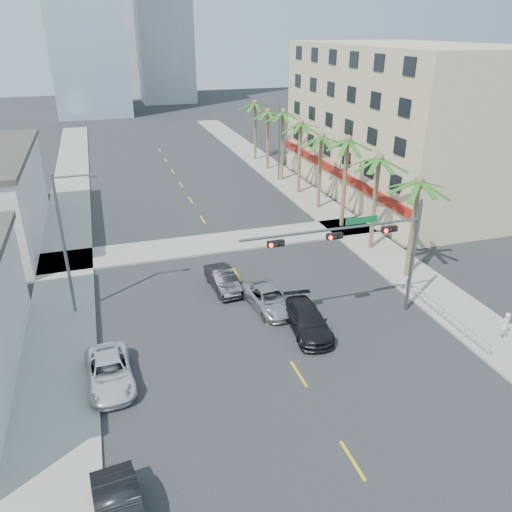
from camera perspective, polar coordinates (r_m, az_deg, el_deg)
The scene contains 23 objects.
ground at distance 24.16m, azimuth 8.65°, elevation -18.77°, with size 260.00×260.00×0.00m, color #262628.
sidewalk_right at distance 44.11m, azimuth 11.57°, elevation 2.36°, with size 4.00×120.00×0.15m, color gray.
sidewalk_left at distance 39.22m, azimuth -20.98°, elevation -1.79°, with size 4.00×120.00×0.15m, color gray.
sidewalk_cross at distance 41.76m, azimuth -4.40°, elevation 1.50°, with size 80.00×4.00×0.15m, color gray.
building_right at distance 55.45m, azimuth 16.61°, elevation 14.43°, with size 15.25×28.00×15.00m.
tower_far_center at distance 140.60m, azimuth -17.06°, elevation 25.67°, with size 16.00×16.00×42.00m, color #ADADB2.
traffic_signal_mast at distance 29.70m, azimuth 12.75°, elevation 1.42°, with size 11.12×0.54×7.20m.
palm_tree_0 at distance 35.29m, azimuth 18.13°, elevation 8.02°, with size 4.80×4.80×7.80m.
palm_tree_1 at distance 39.38m, azimuth 13.91°, elevation 10.71°, with size 4.80×4.80×8.16m.
palm_tree_2 at distance 43.72m, azimuth 10.46°, elevation 12.84°, with size 4.80×4.80×8.52m.
palm_tree_3 at distance 48.42m, azimuth 7.52°, elevation 13.33°, with size 4.80×4.80×7.80m.
palm_tree_4 at distance 53.03m, azimuth 5.14°, elevation 14.82°, with size 4.80×4.80×8.16m.
palm_tree_5 at distance 57.74m, azimuth 3.12°, elevation 16.04°, with size 4.80×4.80×8.52m.
palm_tree_6 at distance 62.69m, azimuth 1.38°, elevation 16.12°, with size 4.80×4.80×7.80m.
palm_tree_7 at distance 67.53m, azimuth -0.10°, elevation 17.05°, with size 4.80×4.80×8.16m.
streetlight_left at distance 31.68m, azimuth -20.85°, elevation 1.85°, with size 2.55×0.25×9.00m.
streetlight_right at distance 58.01m, azimuth 2.49°, elevation 13.37°, with size 2.55×0.25×9.00m.
guardrail at distance 32.62m, azimuth 20.67°, elevation -6.09°, with size 0.08×8.08×1.00m.
car_parked_far at distance 26.85m, azimuth -16.40°, elevation -12.62°, with size 2.23×4.84×1.35m, color silver.
car_lane_left at distance 34.32m, azimuth -3.81°, elevation -2.74°, with size 1.49×4.28×1.41m, color black.
car_lane_center at distance 32.03m, azimuth 1.52°, elevation -4.90°, with size 2.24×4.86×1.35m, color #BAB9BE.
car_lane_right at distance 29.84m, azimuth 5.92°, elevation -7.35°, with size 2.04×5.02×1.46m, color black.
pedestrian at distance 32.04m, azimuth 26.55°, elevation -7.13°, with size 0.62×0.41×1.70m, color silver.
Camera 1 is at (-8.50, -15.42, 16.55)m, focal length 35.00 mm.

